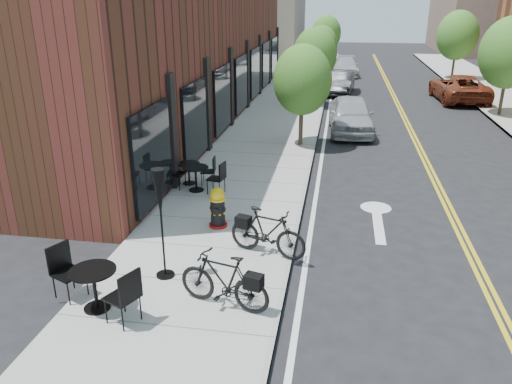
# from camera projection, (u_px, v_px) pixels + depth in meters

# --- Properties ---
(ground) EXTENTS (120.00, 120.00, 0.00)m
(ground) POSITION_uv_depth(u_px,v_px,m) (293.00, 258.00, 11.21)
(ground) COLOR black
(ground) RESTS_ON ground
(sidewalk_near) EXTENTS (4.00, 70.00, 0.12)m
(sidewalk_near) POSITION_uv_depth(u_px,v_px,m) (269.00, 138.00, 20.69)
(sidewalk_near) COLOR #9E9B93
(sidewalk_near) RESTS_ON ground
(building_near) EXTENTS (5.00, 28.00, 7.00)m
(building_near) POSITION_uv_depth(u_px,v_px,m) (188.00, 42.00, 23.81)
(building_near) COLOR #422415
(building_near) RESTS_ON ground
(bg_building_left) EXTENTS (8.00, 14.00, 10.00)m
(bg_building_left) POSITION_uv_depth(u_px,v_px,m) (264.00, 3.00, 54.74)
(bg_building_left) COLOR #726656
(bg_building_left) RESTS_ON ground
(tree_near_a) EXTENTS (2.20, 2.20, 3.81)m
(tree_near_a) POSITION_uv_depth(u_px,v_px,m) (302.00, 80.00, 18.63)
(tree_near_a) COLOR #382B1E
(tree_near_a) RESTS_ON sidewalk_near
(tree_near_b) EXTENTS (2.30, 2.30, 3.98)m
(tree_near_b) POSITION_uv_depth(u_px,v_px,m) (315.00, 55.00, 25.94)
(tree_near_b) COLOR #382B1E
(tree_near_b) RESTS_ON sidewalk_near
(tree_near_c) EXTENTS (2.10, 2.10, 3.67)m
(tree_near_c) POSITION_uv_depth(u_px,v_px,m) (322.00, 45.00, 33.36)
(tree_near_c) COLOR #382B1E
(tree_near_c) RESTS_ON sidewalk_near
(tree_near_d) EXTENTS (2.40, 2.40, 4.11)m
(tree_near_d) POSITION_uv_depth(u_px,v_px,m) (326.00, 33.00, 40.61)
(tree_near_d) COLOR #382B1E
(tree_near_d) RESTS_ON sidewalk_near
(tree_far_b) EXTENTS (2.80, 2.80, 4.62)m
(tree_far_b) POSITION_uv_depth(u_px,v_px,m) (510.00, 53.00, 23.47)
(tree_far_b) COLOR #382B1E
(tree_far_b) RESTS_ON sidewalk_far
(tree_far_c) EXTENTS (2.80, 2.80, 4.62)m
(tree_far_c) POSITION_uv_depth(u_px,v_px,m) (458.00, 35.00, 34.50)
(tree_far_c) COLOR #382B1E
(tree_far_c) RESTS_ON sidewalk_far
(fire_hydrant) EXTENTS (0.55, 0.55, 1.05)m
(fire_hydrant) POSITION_uv_depth(u_px,v_px,m) (218.00, 208.00, 12.34)
(fire_hydrant) COLOR maroon
(fire_hydrant) RESTS_ON sidewalk_near
(bicycle_left) EXTENTS (1.88, 0.95, 1.09)m
(bicycle_left) POSITION_uv_depth(u_px,v_px,m) (224.00, 281.00, 9.07)
(bicycle_left) COLOR black
(bicycle_left) RESTS_ON sidewalk_near
(bicycle_right) EXTENTS (1.89, 1.03, 1.09)m
(bicycle_right) POSITION_uv_depth(u_px,v_px,m) (268.00, 232.00, 10.93)
(bicycle_right) COLOR black
(bicycle_right) RESTS_ON sidewalk_near
(bistro_set_a) EXTENTS (1.97, 1.24, 1.05)m
(bistro_set_a) POSITION_uv_depth(u_px,v_px,m) (94.00, 283.00, 9.01)
(bistro_set_a) COLOR black
(bistro_set_a) RESTS_ON sidewalk_near
(bistro_set_b) EXTENTS (1.81, 0.89, 0.95)m
(bistro_set_b) POSITION_uv_depth(u_px,v_px,m) (196.00, 175.00, 14.66)
(bistro_set_b) COLOR black
(bistro_set_b) RESTS_ON sidewalk_near
(bistro_set_c) EXTENTS (1.61, 0.75, 0.86)m
(bistro_set_c) POSITION_uv_depth(u_px,v_px,m) (189.00, 170.00, 15.23)
(bistro_set_c) COLOR black
(bistro_set_c) RESTS_ON sidewalk_near
(patio_umbrella) EXTENTS (0.37, 0.37, 2.32)m
(patio_umbrella) POSITION_uv_depth(u_px,v_px,m) (160.00, 201.00, 9.68)
(patio_umbrella) COLOR black
(patio_umbrella) RESTS_ON sidewalk_near
(parked_car_a) EXTENTS (2.06, 4.59, 1.53)m
(parked_car_a) POSITION_uv_depth(u_px,v_px,m) (351.00, 115.00, 21.49)
(parked_car_a) COLOR #A3A4AB
(parked_car_a) RESTS_ON ground
(parked_car_b) EXTENTS (1.80, 4.31, 1.39)m
(parked_car_b) POSITION_uv_depth(u_px,v_px,m) (340.00, 82.00, 30.27)
(parked_car_b) COLOR black
(parked_car_b) RESTS_ON ground
(parked_car_c) EXTENTS (2.03, 4.61, 1.32)m
(parked_car_c) POSITION_uv_depth(u_px,v_px,m) (345.00, 66.00, 37.54)
(parked_car_c) COLOR #ACACB1
(parked_car_c) RESTS_ON ground
(parked_car_far) EXTENTS (2.76, 5.45, 1.48)m
(parked_car_far) POSITION_uv_depth(u_px,v_px,m) (459.00, 88.00, 28.10)
(parked_car_far) COLOR maroon
(parked_car_far) RESTS_ON ground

